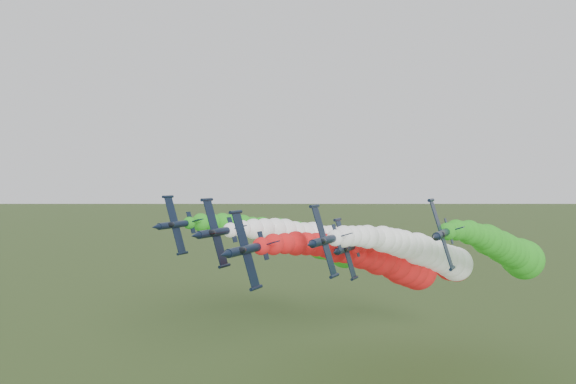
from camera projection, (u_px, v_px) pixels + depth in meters
name	position (u px, v px, depth m)	size (l,w,h in m)	color
jet_lead	(388.00, 261.00, 114.48)	(13.89, 74.32, 21.02)	black
jet_inner_left	(353.00, 248.00, 123.22)	(13.38, 73.81, 20.51)	black
jet_inner_right	(427.00, 254.00, 118.67)	(13.47, 73.90, 20.60)	black
jet_outer_left	(312.00, 241.00, 137.39)	(14.00, 74.43, 21.13)	black
jet_outer_right	(507.00, 251.00, 122.38)	(14.19, 74.61, 21.31)	black
jet_trail	(431.00, 258.00, 133.85)	(13.36, 73.79, 20.49)	black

